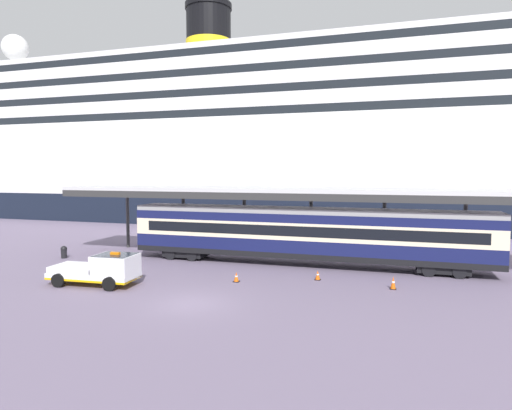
# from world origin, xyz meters

# --- Properties ---
(ground_plane) EXTENTS (400.00, 400.00, 0.00)m
(ground_plane) POSITION_xyz_m (0.00, 0.00, 0.00)
(ground_plane) COLOR slate
(cruise_ship) EXTENTS (149.79, 30.48, 32.26)m
(cruise_ship) POSITION_xyz_m (-13.51, 44.14, 10.71)
(cruise_ship) COLOR black
(cruise_ship) RESTS_ON ground
(platform_canopy) EXTENTS (38.02, 5.20, 5.49)m
(platform_canopy) POSITION_xyz_m (3.70, 11.29, 5.20)
(platform_canopy) COLOR silver
(platform_canopy) RESTS_ON ground
(train_carriage) EXTENTS (25.49, 2.81, 4.11)m
(train_carriage) POSITION_xyz_m (3.70, 10.84, 2.32)
(train_carriage) COLOR black
(train_carriage) RESTS_ON ground
(service_truck) EXTENTS (5.31, 2.49, 2.02)m
(service_truck) POSITION_xyz_m (-6.60, 1.76, 0.99)
(service_truck) COLOR white
(service_truck) RESTS_ON ground
(traffic_cone_near) EXTENTS (0.36, 0.36, 0.74)m
(traffic_cone_near) POSITION_xyz_m (9.81, 5.93, 0.36)
(traffic_cone_near) COLOR black
(traffic_cone_near) RESTS_ON ground
(traffic_cone_mid) EXTENTS (0.36, 0.36, 0.59)m
(traffic_cone_mid) POSITION_xyz_m (5.35, 6.81, 0.29)
(traffic_cone_mid) COLOR black
(traffic_cone_mid) RESTS_ON ground
(traffic_cone_far) EXTENTS (0.36, 0.36, 0.60)m
(traffic_cone_far) POSITION_xyz_m (0.70, 4.87, 0.30)
(traffic_cone_far) COLOR black
(traffic_cone_far) RESTS_ON ground
(quay_bollard) EXTENTS (0.48, 0.48, 0.96)m
(quay_bollard) POSITION_xyz_m (-14.56, 7.84, 0.52)
(quay_bollard) COLOR black
(quay_bollard) RESTS_ON ground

